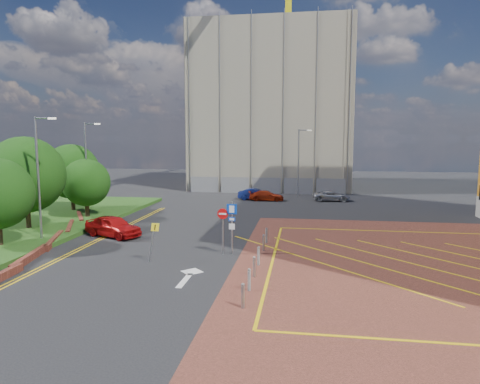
% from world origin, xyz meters
% --- Properties ---
extents(ground, '(140.00, 140.00, 0.00)m').
position_xyz_m(ground, '(0.00, 0.00, 0.00)').
color(ground, black).
rests_on(ground, ground).
extents(grass_bed, '(14.00, 32.00, 0.30)m').
position_xyz_m(grass_bed, '(-18.00, 6.00, 0.15)').
color(grass_bed, '#244215').
rests_on(grass_bed, ground).
extents(retaining_wall, '(6.06, 20.33, 0.40)m').
position_xyz_m(retaining_wall, '(-11.80, 2.00, 0.20)').
color(retaining_wall, brown).
rests_on(retaining_wall, ground).
extents(tree_b, '(5.60, 5.60, 6.74)m').
position_xyz_m(tree_b, '(-15.50, 5.00, 4.24)').
color(tree_b, '#3D2B1C').
rests_on(tree_b, grass_bed).
extents(tree_c, '(4.00, 4.00, 4.90)m').
position_xyz_m(tree_c, '(-13.50, 10.00, 3.19)').
color(tree_c, '#3D2B1C').
rests_on(tree_c, grass_bed).
extents(tree_d, '(5.00, 5.00, 6.08)m').
position_xyz_m(tree_d, '(-16.50, 13.00, 3.87)').
color(tree_d, '#3D2B1C').
rests_on(tree_d, grass_bed).
extents(lamp_left_near, '(1.53, 0.16, 8.00)m').
position_xyz_m(lamp_left_near, '(-12.42, 2.00, 4.66)').
color(lamp_left_near, '#9EA0A8').
rests_on(lamp_left_near, grass_bed).
extents(lamp_left_far, '(1.53, 0.16, 8.00)m').
position_xyz_m(lamp_left_far, '(-14.42, 12.00, 4.66)').
color(lamp_left_far, '#9EA0A8').
rests_on(lamp_left_far, grass_bed).
extents(lamp_back, '(1.53, 0.16, 8.00)m').
position_xyz_m(lamp_back, '(4.08, 28.00, 4.36)').
color(lamp_back, '#9EA0A8').
rests_on(lamp_back, ground).
extents(sign_cluster, '(1.17, 0.12, 3.20)m').
position_xyz_m(sign_cluster, '(0.30, 0.98, 1.95)').
color(sign_cluster, '#9EA0A8').
rests_on(sign_cluster, ground).
extents(warning_sign, '(0.63, 0.39, 2.25)m').
position_xyz_m(warning_sign, '(-3.58, -1.24, 1.43)').
color(warning_sign, '#9EA0A8').
rests_on(warning_sign, ground).
extents(bollard_row, '(0.14, 11.14, 0.90)m').
position_xyz_m(bollard_row, '(2.30, -1.67, 0.47)').
color(bollard_row, '#9EA0A8').
rests_on(bollard_row, forecourt).
extents(construction_building, '(21.20, 19.20, 22.00)m').
position_xyz_m(construction_building, '(0.00, 40.00, 11.00)').
color(construction_building, '#B3AB93').
rests_on(construction_building, ground).
extents(tower_crane, '(1.60, 35.00, 35.40)m').
position_xyz_m(tower_crane, '(2.00, 39.44, 25.85)').
color(tower_crane, yellow).
rests_on(tower_crane, ground).
extents(construction_fence, '(21.60, 0.06, 2.00)m').
position_xyz_m(construction_fence, '(1.00, 30.00, 1.00)').
color(construction_fence, gray).
rests_on(construction_fence, ground).
extents(car_red_left, '(4.71, 3.30, 1.49)m').
position_xyz_m(car_red_left, '(-8.59, 4.41, 0.74)').
color(car_red_left, red).
rests_on(car_red_left, ground).
extents(car_blue_back, '(3.92, 1.49, 1.28)m').
position_xyz_m(car_blue_back, '(-0.70, 24.02, 0.64)').
color(car_blue_back, navy).
rests_on(car_blue_back, ground).
extents(car_red_back, '(3.89, 1.65, 1.12)m').
position_xyz_m(car_red_back, '(0.58, 23.62, 0.56)').
color(car_red_back, '#B72B0F').
rests_on(car_red_back, ground).
extents(car_silver_back, '(4.18, 2.18, 1.12)m').
position_xyz_m(car_silver_back, '(7.72, 24.41, 0.56)').
color(car_silver_back, '#A6A6AD').
rests_on(car_silver_back, ground).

